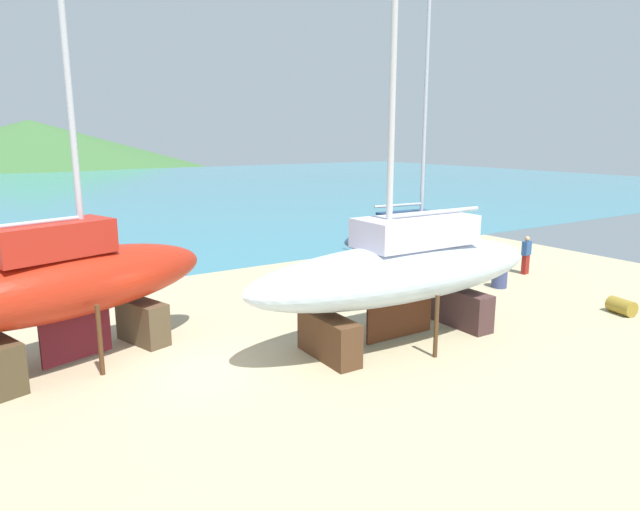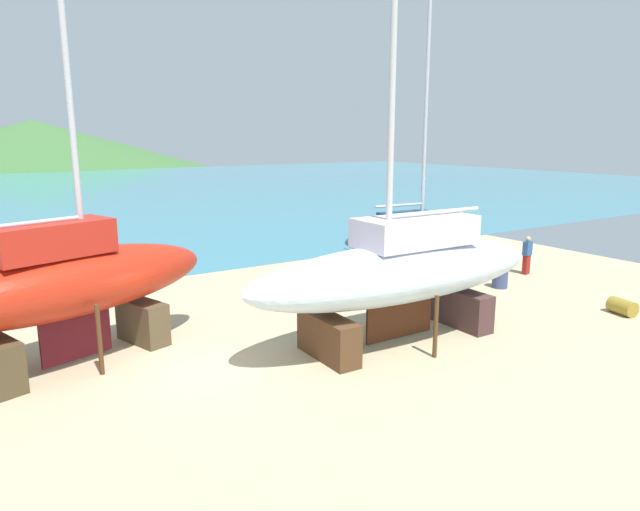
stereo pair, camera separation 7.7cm
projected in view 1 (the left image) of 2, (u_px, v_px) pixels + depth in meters
ground_plane at (219, 389)px, 13.40m from camera, size 44.08×44.08×0.00m
sea_water at (13, 197)px, 55.34m from camera, size 159.06×80.34×0.01m
headland_hill at (33, 164)px, 117.74m from camera, size 127.98×127.98×18.11m
sailboat_mid_port at (413, 237)px, 24.32m from camera, size 7.05×2.83×12.17m
sailboat_large_starboard at (402, 270)px, 16.15m from camera, size 9.97×3.12×16.94m
sailboat_far_slipway at (70, 284)px, 14.45m from camera, size 8.25×4.48×12.36m
worker at (526, 254)px, 24.34m from camera, size 0.47×0.31×1.67m
barrel_tipped_center at (499, 278)px, 22.26m from camera, size 0.78×0.78×0.78m
barrel_ochre at (621, 306)px, 18.96m from camera, size 0.70×0.97×0.53m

